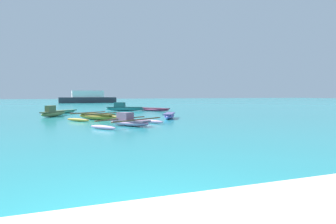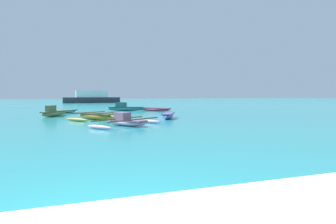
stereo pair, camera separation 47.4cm
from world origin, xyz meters
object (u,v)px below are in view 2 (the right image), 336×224
(moored_boat_4, at_px, (67,111))
(moored_boat_5, at_px, (168,115))
(moored_boat_2, at_px, (125,108))
(moored_boat_3, at_px, (154,109))
(moored_boat_1, at_px, (126,121))
(distant_ferry, at_px, (92,98))
(moored_boat_6, at_px, (95,116))
(moored_boat_0, at_px, (53,112))

(moored_boat_4, xyz_separation_m, moored_boat_5, (6.53, -9.21, 0.05))
(moored_boat_2, height_order, moored_boat_5, moored_boat_2)
(moored_boat_2, distance_m, moored_boat_3, 3.00)
(moored_boat_1, relative_size, moored_boat_3, 1.08)
(moored_boat_3, relative_size, distant_ferry, 0.35)
(moored_boat_6, relative_size, distant_ferry, 0.34)
(moored_boat_2, xyz_separation_m, moored_boat_4, (-5.72, -1.47, -0.15))
(moored_boat_1, relative_size, moored_boat_2, 1.12)
(moored_boat_4, height_order, moored_boat_5, moored_boat_5)
(moored_boat_0, height_order, moored_boat_3, moored_boat_0)
(moored_boat_5, bearing_deg, moored_boat_4, 63.25)
(moored_boat_5, xyz_separation_m, distant_ferry, (-0.88, 43.03, 0.79))
(moored_boat_0, distance_m, moored_boat_2, 8.82)
(distant_ferry, bearing_deg, moored_boat_6, -95.44)
(distant_ferry, bearing_deg, moored_boat_1, -93.57)
(moored_boat_1, relative_size, moored_boat_6, 1.12)
(moored_boat_1, xyz_separation_m, distant_ferry, (2.92, 46.84, 0.77))
(moored_boat_1, height_order, moored_boat_2, moored_boat_2)
(moored_boat_0, height_order, moored_boat_5, moored_boat_0)
(moored_boat_0, bearing_deg, moored_boat_5, -91.83)
(moored_boat_0, height_order, moored_boat_6, moored_boat_0)
(moored_boat_2, height_order, moored_boat_3, moored_boat_2)
(moored_boat_0, height_order, moored_boat_2, moored_boat_2)
(moored_boat_0, height_order, distant_ferry, distant_ferry)
(moored_boat_3, bearing_deg, distant_ferry, 153.53)
(moored_boat_2, bearing_deg, moored_boat_3, 3.27)
(moored_boat_0, distance_m, moored_boat_1, 9.62)
(moored_boat_1, height_order, distant_ferry, distant_ferry)
(moored_boat_3, height_order, moored_boat_6, moored_boat_6)
(moored_boat_2, distance_m, moored_boat_5, 10.72)
(moored_boat_4, bearing_deg, moored_boat_1, -119.04)
(moored_boat_4, bearing_deg, moored_boat_0, -144.98)
(moored_boat_1, xyz_separation_m, moored_boat_3, (5.81, 13.48, -0.06))
(moored_boat_1, height_order, moored_boat_5, moored_boat_1)
(distant_ferry, bearing_deg, moored_boat_2, -89.88)
(moored_boat_3, bearing_deg, moored_boat_6, -69.50)
(moored_boat_0, xyz_separation_m, moored_boat_2, (6.77, 5.65, 0.01))
(moored_boat_3, distance_m, distant_ferry, 33.50)
(moored_boat_4, bearing_deg, moored_boat_2, -26.42)
(moored_boat_0, xyz_separation_m, moored_boat_3, (9.59, 4.63, -0.12))
(moored_boat_0, bearing_deg, moored_boat_4, 17.67)
(moored_boat_2, relative_size, moored_boat_4, 1.75)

